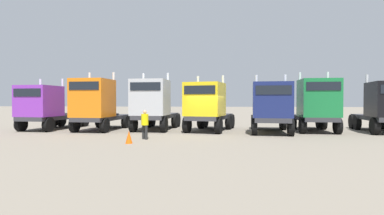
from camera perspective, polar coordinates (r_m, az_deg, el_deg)
ground at (r=20.00m, az=2.80°, el=-4.98°), size 200.00×200.00×0.00m
semi_truck_purple at (r=24.93m, az=-25.95°, el=0.09°), size 2.94×6.08×3.87m
semi_truck_orange at (r=22.78m, az=-17.52°, el=0.56°), size 2.77×6.25×4.30m
semi_truck_silver at (r=22.22m, az=-7.38°, el=0.63°), size 2.72×6.11×4.27m
semi_truck_yellow at (r=21.29m, az=2.86°, el=0.34°), size 3.61×6.08×4.02m
semi_truck_navy at (r=20.72m, az=14.69°, el=0.04°), size 2.98×6.58×3.95m
semi_truck_green at (r=22.54m, az=22.38°, el=0.46°), size 2.70×5.75×4.23m
visitor_in_hivis at (r=17.24m, az=-8.90°, el=-2.81°), size 0.56×0.56×1.65m
traffic_cone_far at (r=15.73m, az=-11.82°, el=-5.50°), size 0.36×0.36×0.65m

